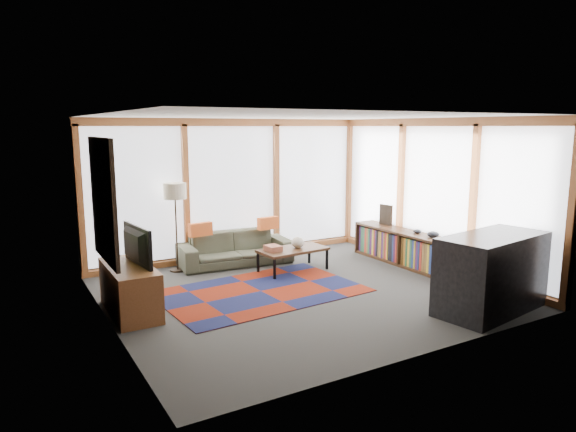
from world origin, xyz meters
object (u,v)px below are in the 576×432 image
television (131,246)px  bar_counter (492,273)px  sofa (235,248)px  bookshelf (407,248)px  tv_console (130,289)px  floor_lamp (176,228)px  coffee_table (293,260)px

television → bar_counter: television is taller
bar_counter → sofa: bearing=108.3°
bookshelf → tv_console: size_ratio=1.89×
tv_console → bar_counter: size_ratio=0.79×
television → bar_counter: bearing=-125.6°
floor_lamp → sofa: bearing=-5.5°
coffee_table → bookshelf: 2.08m
coffee_table → bar_counter: 3.29m
sofa → tv_console: tv_console is taller
floor_lamp → coffee_table: floor_lamp is taller
bar_counter → tv_console: bearing=142.3°
sofa → television: (-2.19, -1.54, 0.62)m
floor_lamp → tv_console: (-1.19, -1.66, -0.44)m
bookshelf → bar_counter: bar_counter is taller
sofa → bar_counter: bar_counter is taller
television → tv_console: bearing=103.4°
sofa → coffee_table: 1.13m
sofa → bookshelf: bookshelf is taller
bookshelf → tv_console: 4.86m
tv_console → bar_counter: bar_counter is taller
floor_lamp → bookshelf: size_ratio=0.62×
floor_lamp → bar_counter: 5.02m
sofa → bookshelf: bearing=-26.0°
television → bar_counter: (4.17, -2.36, -0.39)m
floor_lamp → television: 2.00m
sofa → tv_console: bearing=-139.7°
coffee_table → television: television is taller
bookshelf → tv_console: (-4.86, 0.05, 0.02)m
bar_counter → bookshelf: bearing=65.7°
sofa → bar_counter: bearing=-57.5°
coffee_table → tv_console: (-2.91, -0.66, 0.13)m
floor_lamp → coffee_table: 2.07m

